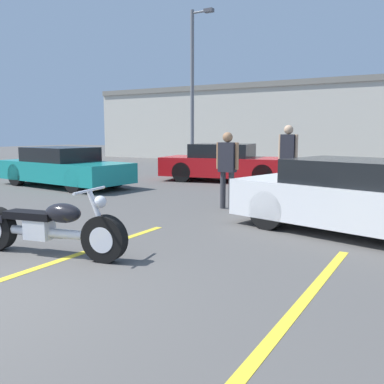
{
  "coord_description": "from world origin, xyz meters",
  "views": [
    {
      "loc": [
        4.12,
        -2.22,
        1.65
      ],
      "look_at": [
        1.05,
        3.04,
        0.8
      ],
      "focal_mm": 40.0,
      "sensor_mm": 36.0,
      "label": 1
    }
  ],
  "objects_px": {
    "spectator_by_show_car": "(227,164)",
    "light_pole": "(194,82)",
    "parked_car_left_row": "(64,168)",
    "motorcycle": "(47,228)",
    "spectator_near_motorcycle": "(288,153)",
    "parked_car_mid_row": "(226,163)",
    "show_car_hood_open": "(361,197)"
  },
  "relations": [
    {
      "from": "spectator_by_show_car",
      "to": "light_pole",
      "type": "bearing_deg",
      "value": 123.44
    },
    {
      "from": "parked_car_left_row",
      "to": "spectator_by_show_car",
      "type": "height_order",
      "value": "spectator_by_show_car"
    },
    {
      "from": "spectator_by_show_car",
      "to": "parked_car_left_row",
      "type": "bearing_deg",
      "value": 170.62
    },
    {
      "from": "parked_car_left_row",
      "to": "motorcycle",
      "type": "bearing_deg",
      "value": -38.73
    },
    {
      "from": "spectator_near_motorcycle",
      "to": "parked_car_mid_row",
      "type": "bearing_deg",
      "value": 142.25
    },
    {
      "from": "parked_car_mid_row",
      "to": "spectator_by_show_car",
      "type": "distance_m",
      "value": 5.38
    },
    {
      "from": "light_pole",
      "to": "parked_car_mid_row",
      "type": "height_order",
      "value": "light_pole"
    },
    {
      "from": "show_car_hood_open",
      "to": "parked_car_mid_row",
      "type": "xyz_separation_m",
      "value": [
        -5.22,
        5.82,
        -0.0
      ]
    },
    {
      "from": "show_car_hood_open",
      "to": "spectator_near_motorcycle",
      "type": "distance_m",
      "value": 4.38
    },
    {
      "from": "spectator_by_show_car",
      "to": "motorcycle",
      "type": "bearing_deg",
      "value": -96.94
    },
    {
      "from": "show_car_hood_open",
      "to": "spectator_near_motorcycle",
      "type": "relative_size",
      "value": 2.36
    },
    {
      "from": "show_car_hood_open",
      "to": "parked_car_left_row",
      "type": "relative_size",
      "value": 0.93
    },
    {
      "from": "parked_car_mid_row",
      "to": "show_car_hood_open",
      "type": "bearing_deg",
      "value": -58.61
    },
    {
      "from": "spectator_near_motorcycle",
      "to": "spectator_by_show_car",
      "type": "distance_m",
      "value": 2.68
    },
    {
      "from": "light_pole",
      "to": "spectator_near_motorcycle",
      "type": "relative_size",
      "value": 4.05
    },
    {
      "from": "parked_car_left_row",
      "to": "light_pole",
      "type": "bearing_deg",
      "value": 100.52
    },
    {
      "from": "parked_car_mid_row",
      "to": "spectator_near_motorcycle",
      "type": "distance_m",
      "value": 3.62
    },
    {
      "from": "light_pole",
      "to": "parked_car_mid_row",
      "type": "bearing_deg",
      "value": -50.72
    },
    {
      "from": "show_car_hood_open",
      "to": "spectator_by_show_car",
      "type": "distance_m",
      "value": 3.07
    },
    {
      "from": "motorcycle",
      "to": "spectator_near_motorcycle",
      "type": "distance_m",
      "value": 7.19
    },
    {
      "from": "motorcycle",
      "to": "spectator_by_show_car",
      "type": "height_order",
      "value": "spectator_by_show_car"
    },
    {
      "from": "spectator_by_show_car",
      "to": "show_car_hood_open",
      "type": "bearing_deg",
      "value": -19.03
    },
    {
      "from": "parked_car_left_row",
      "to": "spectator_by_show_car",
      "type": "bearing_deg",
      "value": -3.32
    },
    {
      "from": "light_pole",
      "to": "spectator_near_motorcycle",
      "type": "bearing_deg",
      "value": -46.31
    },
    {
      "from": "show_car_hood_open",
      "to": "parked_car_mid_row",
      "type": "distance_m",
      "value": 7.82
    },
    {
      "from": "parked_car_left_row",
      "to": "spectator_by_show_car",
      "type": "xyz_separation_m",
      "value": [
        6.02,
        -0.99,
        0.4
      ]
    },
    {
      "from": "motorcycle",
      "to": "parked_car_mid_row",
      "type": "distance_m",
      "value": 9.45
    },
    {
      "from": "parked_car_left_row",
      "to": "spectator_near_motorcycle",
      "type": "distance_m",
      "value": 6.74
    },
    {
      "from": "light_pole",
      "to": "spectator_by_show_car",
      "type": "bearing_deg",
      "value": -56.56
    },
    {
      "from": "show_car_hood_open",
      "to": "spectator_by_show_car",
      "type": "relative_size",
      "value": 2.62
    },
    {
      "from": "spectator_near_motorcycle",
      "to": "spectator_by_show_car",
      "type": "bearing_deg",
      "value": -100.54
    },
    {
      "from": "parked_car_left_row",
      "to": "parked_car_mid_row",
      "type": "relative_size",
      "value": 1.01
    }
  ]
}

